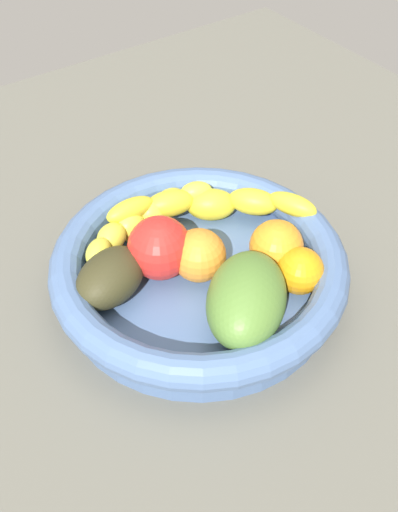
# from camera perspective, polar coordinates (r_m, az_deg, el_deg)

# --- Properties ---
(kitchen_counter) EXTENTS (1.20, 1.20, 0.03)m
(kitchen_counter) POSITION_cam_1_polar(r_m,az_deg,el_deg) (0.73, -0.00, -3.86)
(kitchen_counter) COLOR #616056
(kitchen_counter) RESTS_ON ground
(fruit_bowl) EXTENTS (0.34, 0.34, 0.06)m
(fruit_bowl) POSITION_cam_1_polar(r_m,az_deg,el_deg) (0.70, -0.00, -1.25)
(fruit_bowl) COLOR #4E6B9C
(fruit_bowl) RESTS_ON kitchen_counter
(banana_draped_left) EXTENTS (0.22, 0.16, 0.05)m
(banana_draped_left) POSITION_cam_1_polar(r_m,az_deg,el_deg) (0.75, 1.21, 4.88)
(banana_draped_left) COLOR yellow
(banana_draped_left) RESTS_ON fruit_bowl
(banana_draped_right) EXTENTS (0.20, 0.08, 0.04)m
(banana_draped_right) POSITION_cam_1_polar(r_m,az_deg,el_deg) (0.74, -5.34, 3.49)
(banana_draped_right) COLOR yellow
(banana_draped_right) RESTS_ON fruit_bowl
(orange_front) EXTENTS (0.06, 0.06, 0.06)m
(orange_front) POSITION_cam_1_polar(r_m,az_deg,el_deg) (0.68, 0.35, -0.06)
(orange_front) COLOR orange
(orange_front) RESTS_ON fruit_bowl
(orange_mid_left) EXTENTS (0.05, 0.05, 0.05)m
(orange_mid_left) POSITION_cam_1_polar(r_m,az_deg,el_deg) (0.68, 9.50, -1.38)
(orange_mid_left) COLOR orange
(orange_mid_left) RESTS_ON fruit_bowl
(orange_mid_right) EXTENTS (0.06, 0.06, 0.06)m
(orange_mid_right) POSITION_cam_1_polar(r_m,az_deg,el_deg) (0.70, 7.31, 0.90)
(orange_mid_right) COLOR orange
(orange_mid_right) RESTS_ON fruit_bowl
(mango_green) EXTENTS (0.15, 0.15, 0.07)m
(mango_green) POSITION_cam_1_polar(r_m,az_deg,el_deg) (0.63, 4.36, -4.15)
(mango_green) COLOR #557F34
(mango_green) RESTS_ON fruit_bowl
(tomato_red) EXTENTS (0.07, 0.07, 0.07)m
(tomato_red) POSITION_cam_1_polar(r_m,az_deg,el_deg) (0.68, -3.73, 0.77)
(tomato_red) COLOR red
(tomato_red) RESTS_ON fruit_bowl
(avocado_dark) EXTENTS (0.11, 0.09, 0.05)m
(avocado_dark) POSITION_cam_1_polar(r_m,az_deg,el_deg) (0.67, -8.38, -2.03)
(avocado_dark) COLOR #37351D
(avocado_dark) RESTS_ON fruit_bowl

